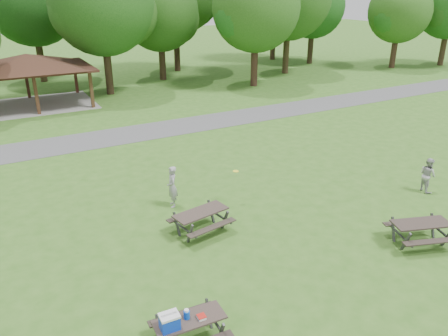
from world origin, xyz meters
The scene contains 15 objects.
ground centered at (0.00, 0.00, 0.00)m, with size 160.00×160.00×0.00m, color #32601B.
asphalt_path centered at (0.00, 14.00, 0.01)m, with size 120.00×3.20×0.02m, color #49494B.
pavilion centered at (-4.00, 24.00, 3.06)m, with size 8.60×7.01×3.76m.
tree_row_e centered at (2.10, 25.03, 6.78)m, with size 8.40×8.00×11.02m.
tree_row_f centered at (8.09, 28.53, 5.84)m, with size 7.35×7.00×9.55m.
tree_row_g centered at (14.09, 22.03, 6.33)m, with size 7.77×7.40×10.25m.
tree_row_i centered at (26.08, 29.03, 5.91)m, with size 7.14×6.80×9.52m.
tree_row_j centered at (32.08, 22.53, 5.56)m, with size 6.72×6.40×8.96m.
tree_deep_b centered at (-1.90, 33.03, 6.89)m, with size 8.40×8.00×11.13m.
picnic_table_near centered at (-3.87, -2.75, 0.70)m, with size 1.83×1.51×1.22m.
picnic_table_middle centered at (-1.11, 1.89, 0.63)m, with size 2.21×1.89×0.86m.
picnic_table_far centered at (5.10, -2.43, 0.62)m, with size 2.35×2.12×0.85m.
frisbee_in_flight centered at (1.16, 3.31, 1.38)m, with size 0.27×0.27×0.02m.
frisbee_thrower centered at (-1.21, 4.26, 0.85)m, with size 0.62×0.41×1.70m, color gray.
frisbee_catcher centered at (8.88, 0.25, 0.76)m, with size 0.74×0.57×1.51m, color #ACACAE.
Camera 1 is at (-7.01, -10.45, 8.24)m, focal length 35.00 mm.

